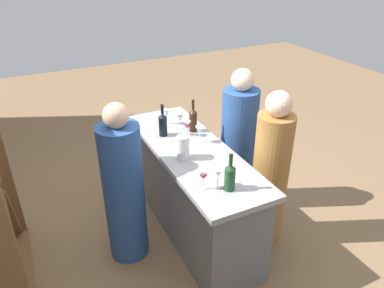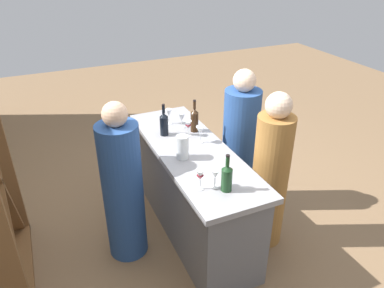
# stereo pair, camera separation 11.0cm
# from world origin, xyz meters

# --- Properties ---
(ground_plane) EXTENTS (12.00, 12.00, 0.00)m
(ground_plane) POSITION_xyz_m (0.00, 0.00, 0.00)
(ground_plane) COLOR #846647
(bar_counter) EXTENTS (1.89, 0.63, 0.91)m
(bar_counter) POSITION_xyz_m (0.00, 0.00, 0.46)
(bar_counter) COLOR slate
(bar_counter) RESTS_ON ground
(wine_bottle_leftmost_olive_green) EXTENTS (0.08, 0.08, 0.30)m
(wine_bottle_leftmost_olive_green) POSITION_xyz_m (-0.68, 0.02, 1.03)
(wine_bottle_leftmost_olive_green) COLOR #193D1E
(wine_bottle_leftmost_olive_green) RESTS_ON bar_counter
(wine_bottle_second_left_amber_brown) EXTENTS (0.08, 0.08, 0.33)m
(wine_bottle_second_left_amber_brown) POSITION_xyz_m (0.32, -0.17, 1.04)
(wine_bottle_second_left_amber_brown) COLOR #331E0F
(wine_bottle_second_left_amber_brown) RESTS_ON bar_counter
(wine_bottle_center_near_black) EXTENTS (0.08, 0.08, 0.32)m
(wine_bottle_center_near_black) POSITION_xyz_m (0.36, 0.13, 1.03)
(wine_bottle_center_near_black) COLOR black
(wine_bottle_center_near_black) RESTS_ON bar_counter
(wine_glass_near_left) EXTENTS (0.08, 0.08, 0.16)m
(wine_glass_near_left) POSITION_xyz_m (0.08, -0.12, 1.03)
(wine_glass_near_left) COLOR white
(wine_glass_near_left) RESTS_ON bar_counter
(wine_glass_near_center) EXTENTS (0.08, 0.08, 0.16)m
(wine_glass_near_center) POSITION_xyz_m (0.44, -0.08, 1.02)
(wine_glass_near_center) COLOR white
(wine_glass_near_center) RESTS_ON bar_counter
(wine_glass_near_right) EXTENTS (0.07, 0.07, 0.15)m
(wine_glass_near_right) POSITION_xyz_m (0.26, -0.07, 1.02)
(wine_glass_near_right) COLOR white
(wine_glass_near_right) RESTS_ON bar_counter
(wine_glass_far_left) EXTENTS (0.07, 0.07, 0.16)m
(wine_glass_far_left) POSITION_xyz_m (0.59, -0.00, 1.02)
(wine_glass_far_left) COLOR white
(wine_glass_far_left) RESTS_ON bar_counter
(wine_glass_far_center) EXTENTS (0.08, 0.08, 0.16)m
(wine_glass_far_center) POSITION_xyz_m (-0.61, 0.08, 1.03)
(wine_glass_far_center) COLOR white
(wine_glass_far_center) RESTS_ON bar_counter
(wine_glass_far_right) EXTENTS (0.06, 0.06, 0.17)m
(wine_glass_far_right) POSITION_xyz_m (-0.59, 0.19, 1.03)
(wine_glass_far_right) COLOR white
(wine_glass_far_right) RESTS_ON bar_counter
(water_pitcher) EXTENTS (0.11, 0.11, 0.21)m
(water_pitcher) POSITION_xyz_m (-0.11, 0.14, 1.02)
(water_pitcher) COLOR silver
(water_pitcher) RESTS_ON bar_counter
(person_left_guest) EXTENTS (0.42, 0.42, 1.52)m
(person_left_guest) POSITION_xyz_m (0.20, -0.63, 0.70)
(person_left_guest) COLOR #284C8C
(person_left_guest) RESTS_ON ground
(person_center_guest) EXTENTS (0.33, 0.33, 1.51)m
(person_center_guest) POSITION_xyz_m (-0.41, -0.58, 0.70)
(person_center_guest) COLOR #9E6B33
(person_center_guest) RESTS_ON ground
(person_server_behind) EXTENTS (0.44, 0.44, 1.49)m
(person_server_behind) POSITION_xyz_m (-0.04, 0.67, 0.69)
(person_server_behind) COLOR #284C8C
(person_server_behind) RESTS_ON ground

